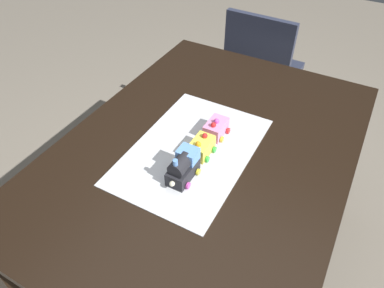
# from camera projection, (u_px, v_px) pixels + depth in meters

# --- Properties ---
(ground_plane) EXTENTS (8.00, 8.00, 0.00)m
(ground_plane) POSITION_uv_depth(u_px,v_px,m) (203.00, 253.00, 1.80)
(ground_plane) COLOR gray
(dining_table) EXTENTS (1.40, 1.00, 0.74)m
(dining_table) POSITION_uv_depth(u_px,v_px,m) (206.00, 166.00, 1.37)
(dining_table) COLOR black
(dining_table) RESTS_ON ground
(chair) EXTENTS (0.41, 0.41, 0.86)m
(chair) POSITION_uv_depth(u_px,v_px,m) (261.00, 71.00, 2.20)
(chair) COLOR #2D3347
(chair) RESTS_ON ground
(cake_board) EXTENTS (0.60, 0.40, 0.00)m
(cake_board) POSITION_uv_depth(u_px,v_px,m) (192.00, 151.00, 1.28)
(cake_board) COLOR silver
(cake_board) RESTS_ON dining_table
(cake_locomotive) EXTENTS (0.14, 0.08, 0.12)m
(cake_locomotive) POSITION_uv_depth(u_px,v_px,m) (184.00, 167.00, 1.15)
(cake_locomotive) COLOR #232328
(cake_locomotive) RESTS_ON cake_board
(cake_car_tanker_lemon) EXTENTS (0.10, 0.08, 0.07)m
(cake_car_tanker_lemon) POSITION_uv_depth(u_px,v_px,m) (202.00, 147.00, 1.24)
(cake_car_tanker_lemon) COLOR #F4E04C
(cake_car_tanker_lemon) RESTS_ON cake_board
(cake_car_flatbed_bubblegum) EXTENTS (0.10, 0.08, 0.07)m
(cake_car_flatbed_bubblegum) POSITION_uv_depth(u_px,v_px,m) (217.00, 128.00, 1.32)
(cake_car_flatbed_bubblegum) COLOR pink
(cake_car_flatbed_bubblegum) RESTS_ON cake_board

